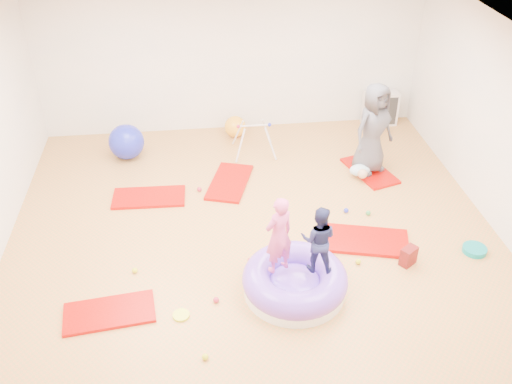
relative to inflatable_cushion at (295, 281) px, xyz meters
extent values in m
cube|color=#D28140|center=(-0.37, 0.68, -0.16)|extent=(7.00, 8.00, 0.01)
cube|color=white|center=(-0.37, 0.68, 2.64)|extent=(7.00, 8.00, 0.01)
cube|color=white|center=(-0.37, 4.68, 1.24)|extent=(7.00, 0.01, 2.80)
cube|color=#C70805|center=(-2.30, -0.13, -0.14)|extent=(1.14, 0.66, 0.05)
cube|color=#C70805|center=(-1.91, 2.35, -0.14)|extent=(1.15, 0.60, 0.05)
cube|color=#C70805|center=(-0.61, 2.64, -0.14)|extent=(0.89, 1.26, 0.05)
cube|color=#C70805|center=(1.15, 0.87, -0.14)|extent=(1.38, 0.93, 0.05)
cube|color=#C70805|center=(1.78, 2.72, -0.14)|extent=(0.82, 1.18, 0.04)
cylinder|color=white|center=(0.00, 0.00, -0.09)|extent=(1.29, 1.29, 0.15)
torus|color=#7947D8|center=(0.00, 0.00, 0.04)|extent=(1.33, 1.33, 0.35)
ellipsoid|color=#7947D8|center=(0.00, 0.00, -0.04)|extent=(0.71, 0.71, 0.32)
imported|color=#DB4C8C|center=(-0.21, 0.07, 0.75)|extent=(0.46, 0.40, 1.06)
imported|color=#20234D|center=(0.27, 0.02, 0.68)|extent=(0.53, 0.46, 0.91)
imported|color=#4A4950|center=(1.76, 2.74, 0.65)|extent=(0.89, 0.78, 1.54)
ellipsoid|color=#AFD5E6|center=(1.56, 2.57, -0.02)|extent=(0.35, 0.22, 0.20)
sphere|color=tan|center=(1.56, 2.41, 0.00)|extent=(0.16, 0.16, 0.16)
sphere|color=#BB253F|center=(-0.50, 0.62, -0.13)|extent=(0.08, 0.08, 0.08)
sphere|color=#CED816|center=(-1.18, -0.96, -0.13)|extent=(0.08, 0.08, 0.08)
sphere|color=#BB253F|center=(-1.11, 2.46, -0.13)|extent=(0.08, 0.08, 0.08)
sphere|color=#348E43|center=(1.40, 1.50, -0.13)|extent=(0.08, 0.08, 0.08)
sphere|color=#2028C3|center=(1.09, 1.60, -0.13)|extent=(0.08, 0.08, 0.08)
sphere|color=#BB253F|center=(-1.00, -0.08, -0.13)|extent=(0.08, 0.08, 0.08)
sphere|color=#CED816|center=(-2.04, 0.60, -0.13)|extent=(0.08, 0.08, 0.08)
sphere|color=#CED816|center=(0.95, 0.42, -0.13)|extent=(0.08, 0.08, 0.08)
sphere|color=#2028C3|center=(-2.32, 3.72, 0.15)|extent=(0.62, 0.62, 0.62)
sphere|color=#FFAD24|center=(-0.36, 4.28, 0.04)|extent=(0.40, 0.40, 0.40)
cylinder|color=silver|center=(-0.36, 3.36, 0.14)|extent=(0.21, 0.22, 0.57)
cylinder|color=silver|center=(-0.36, 3.84, 0.14)|extent=(0.21, 0.22, 0.57)
cylinder|color=silver|center=(0.17, 3.36, 0.14)|extent=(0.21, 0.22, 0.57)
cylinder|color=silver|center=(0.17, 3.84, 0.14)|extent=(0.21, 0.22, 0.57)
cylinder|color=silver|center=(-0.09, 3.60, 0.39)|extent=(0.55, 0.03, 0.03)
sphere|color=#BB253F|center=(-0.37, 3.60, 0.39)|extent=(0.07, 0.07, 0.07)
sphere|color=#2028C3|center=(0.18, 3.60, 0.39)|extent=(0.07, 0.07, 0.07)
cube|color=silver|center=(2.48, 4.48, 0.16)|extent=(0.65, 0.32, 0.65)
cube|color=#2A2A2A|center=(2.48, 4.33, 0.16)|extent=(0.56, 0.02, 0.56)
cube|color=silver|center=(2.48, 4.43, 0.16)|extent=(0.02, 0.22, 0.58)
cube|color=silver|center=(2.48, 4.43, 0.16)|extent=(0.58, 0.22, 0.02)
cylinder|color=#088285|center=(2.62, 0.47, -0.13)|extent=(0.33, 0.33, 0.07)
cube|color=#B7110E|center=(1.61, 0.34, -0.03)|extent=(0.27, 0.25, 0.26)
cylinder|color=#CED816|center=(-1.44, -0.27, -0.15)|extent=(0.21, 0.21, 0.03)
camera|label=1|loc=(-1.13, -5.26, 4.89)|focal=40.00mm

